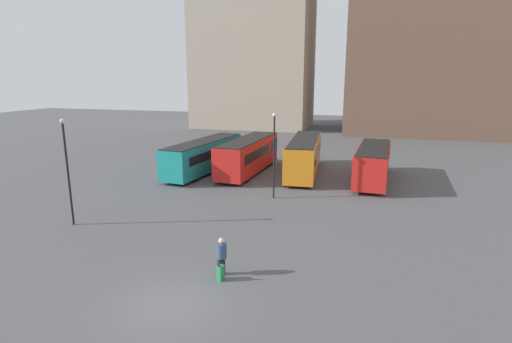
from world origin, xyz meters
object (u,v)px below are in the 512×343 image
object	(u,v)px
lamp_post_0	(274,149)
lamp_post_1	(67,165)
bus_2	(304,155)
traveler	(222,253)
bus_3	(373,163)
suitcase	(220,273)
bus_1	(248,154)
bus_0	(204,155)

from	to	relation	value
lamp_post_0	lamp_post_1	distance (m)	13.29
bus_2	traveler	xyz separation A→B (m)	(-0.40, -19.96, -0.71)
traveler	lamp_post_1	bearing A→B (deg)	88.23
bus_3	suitcase	distance (m)	20.31
traveler	lamp_post_0	xyz separation A→B (m)	(-0.47, 11.82, 2.56)
bus_1	bus_2	size ratio (longest dim) A/B	0.95
bus_3	lamp_post_0	world-z (taller)	lamp_post_0
traveler	lamp_post_1	xyz separation A→B (m)	(-10.70, 3.34, 2.64)
bus_0	bus_2	xyz separation A→B (m)	(8.93, 1.86, 0.14)
bus_2	bus_1	bearing A→B (deg)	97.48
bus_3	bus_0	bearing A→B (deg)	95.79
traveler	bus_3	bearing A→B (deg)	-3.18
bus_0	lamp_post_0	xyz separation A→B (m)	(8.06, -6.27, 1.99)
bus_1	traveler	distance (m)	19.49
bus_3	lamp_post_0	size ratio (longest dim) A/B	1.56
bus_2	bus_3	bearing A→B (deg)	-105.41
suitcase	bus_0	bearing A→B (deg)	40.51
suitcase	lamp_post_0	distance (m)	12.76
bus_2	suitcase	size ratio (longest dim) A/B	11.32
lamp_post_1	traveler	bearing A→B (deg)	-17.34
bus_3	lamp_post_0	distance (m)	9.96
bus_1	traveler	xyz separation A→B (m)	(4.56, -18.94, -0.67)
lamp_post_1	bus_1	bearing A→B (deg)	68.48
bus_1	lamp_post_0	world-z (taller)	lamp_post_0
bus_1	bus_2	bearing A→B (deg)	-75.27
bus_2	lamp_post_0	world-z (taller)	lamp_post_0
bus_0	bus_1	size ratio (longest dim) A/B	1.08
bus_2	lamp_post_1	xyz separation A→B (m)	(-11.10, -16.62, 1.93)
bus_1	suitcase	world-z (taller)	bus_1
traveler	bus_0	bearing A→B (deg)	40.81
traveler	lamp_post_1	size ratio (longest dim) A/B	0.27
bus_2	traveler	world-z (taller)	bus_2
bus_0	bus_3	size ratio (longest dim) A/B	1.17
lamp_post_0	bus_3	bearing A→B (deg)	45.44
bus_0	suitcase	bearing A→B (deg)	-148.79
bus_3	traveler	bearing A→B (deg)	164.44
bus_3	suitcase	bearing A→B (deg)	165.21
bus_1	traveler	bearing A→B (deg)	-163.41
bus_0	suitcase	distance (m)	20.55
bus_0	bus_1	xyz separation A→B (m)	(3.97, 0.84, 0.10)
bus_2	bus_0	bearing A→B (deg)	97.60
bus_1	bus_3	world-z (taller)	bus_1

